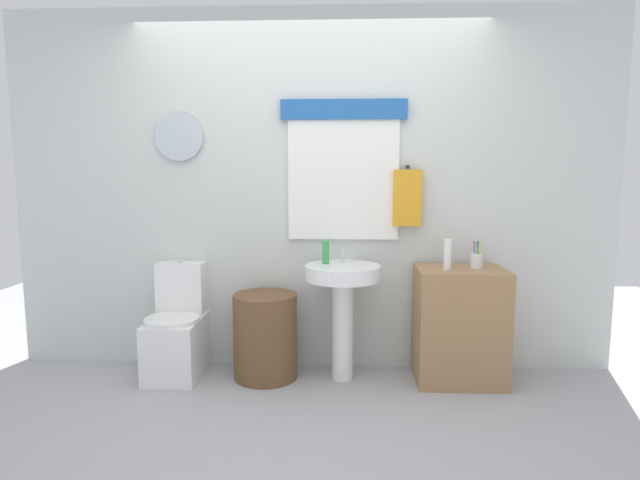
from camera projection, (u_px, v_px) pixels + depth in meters
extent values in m
plane|color=#A3A3A8|center=(299.00, 438.00, 2.83)|extent=(8.00, 8.00, 0.00)
cube|color=silver|center=(311.00, 192.00, 3.81)|extent=(4.40, 0.10, 2.60)
cube|color=white|center=(343.00, 180.00, 3.72)|extent=(0.79, 0.03, 0.86)
cube|color=#235BA3|center=(344.00, 109.00, 3.64)|extent=(0.89, 0.04, 0.14)
cylinder|color=silver|center=(179.00, 137.00, 3.73)|extent=(0.35, 0.03, 0.35)
cylinder|color=black|center=(408.00, 167.00, 3.67)|extent=(0.02, 0.06, 0.02)
cube|color=gold|center=(407.00, 198.00, 3.68)|extent=(0.20, 0.05, 0.40)
cube|color=white|center=(176.00, 347.00, 3.69)|extent=(0.36, 0.50, 0.41)
cylinder|color=white|center=(172.00, 320.00, 3.60)|extent=(0.38, 0.38, 0.03)
cube|color=white|center=(182.00, 288.00, 3.81)|extent=(0.34, 0.18, 0.38)
cylinder|color=silver|center=(181.00, 261.00, 3.78)|extent=(0.04, 0.04, 0.02)
cylinder|color=brown|center=(265.00, 336.00, 3.65)|extent=(0.45, 0.45, 0.60)
cylinder|color=white|center=(342.00, 329.00, 3.62)|extent=(0.15, 0.15, 0.71)
cylinder|color=white|center=(343.00, 272.00, 3.57)|extent=(0.52, 0.52, 0.10)
cylinder|color=silver|center=(343.00, 255.00, 3.67)|extent=(0.03, 0.03, 0.10)
cube|color=#9E754C|center=(459.00, 325.00, 3.58)|extent=(0.60, 0.44, 0.80)
cylinder|color=green|center=(326.00, 252.00, 3.61)|extent=(0.05, 0.05, 0.17)
cylinder|color=white|center=(448.00, 254.00, 3.48)|extent=(0.05, 0.05, 0.21)
cylinder|color=silver|center=(477.00, 261.00, 3.54)|extent=(0.08, 0.08, 0.10)
cylinder|color=yellow|center=(480.00, 254.00, 3.53)|extent=(0.01, 0.04, 0.18)
cylinder|color=blue|center=(477.00, 254.00, 3.55)|extent=(0.02, 0.01, 0.18)
cylinder|color=purple|center=(474.00, 254.00, 3.53)|extent=(0.01, 0.04, 0.18)
cylinder|color=green|center=(478.00, 255.00, 3.51)|extent=(0.04, 0.02, 0.18)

